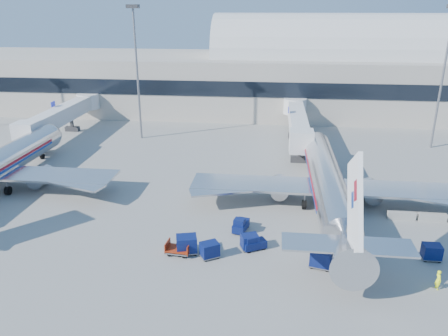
# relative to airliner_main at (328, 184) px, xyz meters

# --- Properties ---
(ground) EXTENTS (260.00, 260.00, 0.00)m
(ground) POSITION_rel_airliner_main_xyz_m (-10.00, -4.51, -2.93)
(ground) COLOR gray
(ground) RESTS_ON ground
(terminal) EXTENTS (170.00, 28.15, 21.00)m
(terminal) POSITION_rel_airliner_main_xyz_m (-23.60, 51.46, 4.60)
(terminal) COLOR #B2AA9E
(terminal) RESTS_ON ground
(airliner_main) EXTENTS (32.00, 37.26, 12.07)m
(airliner_main) POSITION_rel_airliner_main_xyz_m (0.00, 0.00, 0.00)
(airliner_main) COLOR silver
(airliner_main) RESTS_ON ground
(jetbridge_near) EXTENTS (4.40, 27.50, 6.25)m
(jetbridge_near) POSITION_rel_airliner_main_xyz_m (-2.40, 26.30, 1.00)
(jetbridge_near) COLOR silver
(jetbridge_near) RESTS_ON ground
(jetbridge_mid) EXTENTS (4.40, 27.50, 6.25)m
(jetbridge_mid) POSITION_rel_airliner_main_xyz_m (-44.40, 26.30, 1.00)
(jetbridge_mid) COLOR silver
(jetbridge_mid) RESTS_ON ground
(mast_west) EXTENTS (2.00, 1.20, 22.60)m
(mast_west) POSITION_rel_airliner_main_xyz_m (-30.00, 25.49, 11.87)
(mast_west) COLOR slate
(mast_west) RESTS_ON ground
(mast_east) EXTENTS (2.00, 1.20, 22.60)m
(mast_east) POSITION_rel_airliner_main_xyz_m (20.00, 25.49, 11.87)
(mast_east) COLOR slate
(mast_east) RESTS_ON ground
(barrier_near) EXTENTS (3.00, 0.55, 0.90)m
(barrier_near) POSITION_rel_airliner_main_xyz_m (8.00, -2.51, -2.48)
(barrier_near) COLOR #9E9E96
(barrier_near) RESTS_ON ground
(barrier_mid) EXTENTS (3.00, 0.55, 0.90)m
(barrier_mid) POSITION_rel_airliner_main_xyz_m (11.30, -2.51, -2.48)
(barrier_mid) COLOR #9E9E96
(barrier_mid) RESTS_ON ground
(tug_lead) EXTENTS (2.57, 2.10, 1.50)m
(tug_lead) POSITION_rel_airliner_main_xyz_m (-8.07, -10.73, -2.24)
(tug_lead) COLOR #091449
(tug_lead) RESTS_ON ground
(tug_right) EXTENTS (2.43, 1.80, 1.42)m
(tug_right) POSITION_rel_airliner_main_xyz_m (1.59, -9.84, -2.28)
(tug_right) COLOR #091449
(tug_right) RESTS_ON ground
(tug_left) EXTENTS (1.77, 2.70, 1.62)m
(tug_left) POSITION_rel_airliner_main_xyz_m (-9.59, -7.21, -2.19)
(tug_left) COLOR #091449
(tug_left) RESTS_ON ground
(cart_train_a) EXTENTS (2.07, 1.83, 1.51)m
(cart_train_a) POSITION_rel_airliner_main_xyz_m (-8.43, -10.69, -2.12)
(cart_train_a) COLOR #091449
(cart_train_a) RESTS_ON ground
(cart_train_b) EXTENTS (2.17, 2.03, 1.53)m
(cart_train_b) POSITION_rel_airliner_main_xyz_m (-12.07, -12.65, -2.11)
(cart_train_b) COLOR #091449
(cart_train_b) RESTS_ON ground
(cart_train_c) EXTENTS (2.35, 2.00, 1.79)m
(cart_train_c) POSITION_rel_airliner_main_xyz_m (-14.38, -12.12, -1.97)
(cart_train_c) COLOR #091449
(cart_train_c) RESTS_ON ground
(cart_solo_near) EXTENTS (2.22, 1.90, 1.69)m
(cart_solo_near) POSITION_rel_airliner_main_xyz_m (-1.85, -13.12, -2.02)
(cart_solo_near) COLOR #091449
(cart_solo_near) RESTS_ON ground
(cart_solo_far) EXTENTS (1.75, 1.34, 1.53)m
(cart_solo_far) POSITION_rel_airliner_main_xyz_m (8.57, -10.68, -2.11)
(cart_solo_far) COLOR #091449
(cart_solo_far) RESTS_ON ground
(cart_open_red) EXTENTS (2.46, 1.86, 0.62)m
(cart_open_red) POSITION_rel_airliner_main_xyz_m (-15.09, -12.41, -2.48)
(cart_open_red) COLOR slate
(cart_open_red) RESTS_ON ground
(ramp_worker) EXTENTS (0.53, 0.71, 1.77)m
(ramp_worker) POSITION_rel_airliner_main_xyz_m (7.60, -15.36, -2.04)
(ramp_worker) COLOR #E0F81A
(ramp_worker) RESTS_ON ground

